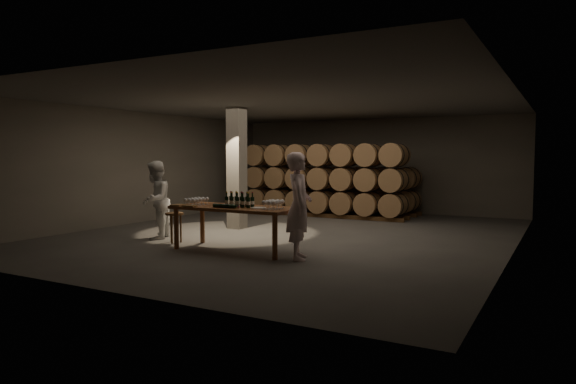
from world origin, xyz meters
The scene contains 15 objects.
room centered at (-1.80, 0.20, 1.60)m, with size 12.00×12.00×12.00m.
tasting_table centered at (0.00, -2.50, 0.80)m, with size 2.60×1.10×0.90m.
barrel_stack_back centered at (-0.96, 5.20, 0.83)m, with size 5.48×0.95×1.57m.
barrel_stack_front centered at (-0.96, 3.80, 1.20)m, with size 5.48×0.95×2.31m.
bottle_cluster centered at (0.13, -2.54, 1.01)m, with size 0.60×0.23×0.31m.
lying_bottles centered at (-0.02, -2.84, 0.94)m, with size 0.61×0.08×0.08m.
glass_cluster_left centered at (-0.90, -2.62, 1.01)m, with size 0.30×0.52×0.15m.
glass_cluster_right centered at (0.93, -2.55, 1.03)m, with size 0.31×0.42×0.18m.
plate centered at (0.60, -2.57, 0.91)m, with size 0.30×0.30×0.02m, color white.
notebook_near centered at (-0.80, -2.95, 0.92)m, with size 0.24×0.19×0.03m, color olive.
notebook_corner centered at (-1.15, -2.90, 0.91)m, with size 0.22×0.29×0.02m, color olive.
pen centered at (-0.71, -2.95, 0.91)m, with size 0.01×0.01×0.14m, color black.
stool centered at (-1.72, -2.37, 0.55)m, with size 0.40×0.40×0.67m.
person_man centered at (1.55, -2.68, 1.00)m, with size 0.73×0.48×1.99m, color #F8D7DA.
person_woman centered at (-2.47, -2.15, 0.91)m, with size 0.88×0.69×1.81m, color white.
Camera 1 is at (5.90, -11.05, 1.92)m, focal length 32.00 mm.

